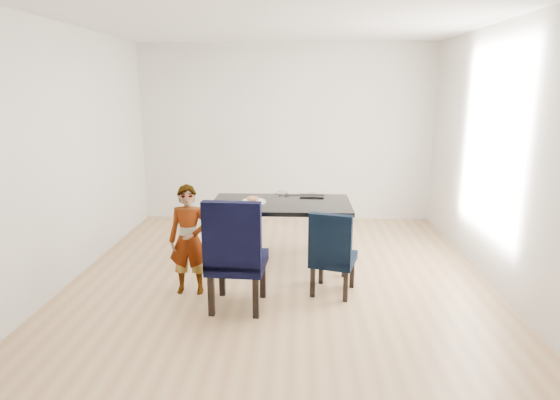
{
  "coord_description": "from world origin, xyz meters",
  "views": [
    {
      "loc": [
        0.2,
        -4.74,
        2.04
      ],
      "look_at": [
        0.0,
        0.2,
        0.85
      ],
      "focal_mm": 30.0,
      "sensor_mm": 36.0,
      "label": 1
    }
  ],
  "objects_px": {
    "dining_table": "(281,233)",
    "chair_left": "(237,252)",
    "plate": "(254,201)",
    "child": "(189,240)",
    "laptop": "(312,195)",
    "chair_right": "(334,252)"
  },
  "relations": [
    {
      "from": "dining_table",
      "to": "chair_left",
      "type": "xyz_separation_m",
      "value": [
        -0.37,
        -1.13,
        0.17
      ]
    },
    {
      "from": "chair_left",
      "to": "plate",
      "type": "xyz_separation_m",
      "value": [
        0.05,
        1.13,
        0.22
      ]
    },
    {
      "from": "chair_left",
      "to": "child",
      "type": "relative_size",
      "value": 0.97
    },
    {
      "from": "dining_table",
      "to": "plate",
      "type": "distance_m",
      "value": 0.5
    },
    {
      "from": "plate",
      "to": "laptop",
      "type": "xyz_separation_m",
      "value": [
        0.68,
        0.35,
        0.0
      ]
    },
    {
      "from": "plate",
      "to": "laptop",
      "type": "distance_m",
      "value": 0.77
    },
    {
      "from": "child",
      "to": "plate",
      "type": "xyz_separation_m",
      "value": [
        0.57,
        0.83,
        0.2
      ]
    },
    {
      "from": "child",
      "to": "plate",
      "type": "distance_m",
      "value": 1.03
    },
    {
      "from": "chair_left",
      "to": "laptop",
      "type": "height_order",
      "value": "chair_left"
    },
    {
      "from": "plate",
      "to": "dining_table",
      "type": "bearing_deg",
      "value": 0.62
    },
    {
      "from": "dining_table",
      "to": "chair_left",
      "type": "bearing_deg",
      "value": -107.91
    },
    {
      "from": "dining_table",
      "to": "chair_right",
      "type": "xyz_separation_m",
      "value": [
        0.56,
        -0.78,
        0.06
      ]
    },
    {
      "from": "dining_table",
      "to": "chair_right",
      "type": "bearing_deg",
      "value": -54.35
    },
    {
      "from": "child",
      "to": "plate",
      "type": "relative_size",
      "value": 3.95
    },
    {
      "from": "dining_table",
      "to": "laptop",
      "type": "bearing_deg",
      "value": 43.72
    },
    {
      "from": "dining_table",
      "to": "plate",
      "type": "bearing_deg",
      "value": -179.38
    },
    {
      "from": "dining_table",
      "to": "child",
      "type": "distance_m",
      "value": 1.23
    },
    {
      "from": "child",
      "to": "laptop",
      "type": "distance_m",
      "value": 1.74
    },
    {
      "from": "chair_right",
      "to": "plate",
      "type": "xyz_separation_m",
      "value": [
        -0.88,
        0.78,
        0.32
      ]
    },
    {
      "from": "child",
      "to": "laptop",
      "type": "height_order",
      "value": "child"
    },
    {
      "from": "chair_right",
      "to": "plate",
      "type": "bearing_deg",
      "value": 154.91
    },
    {
      "from": "chair_left",
      "to": "laptop",
      "type": "bearing_deg",
      "value": 67.62
    }
  ]
}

